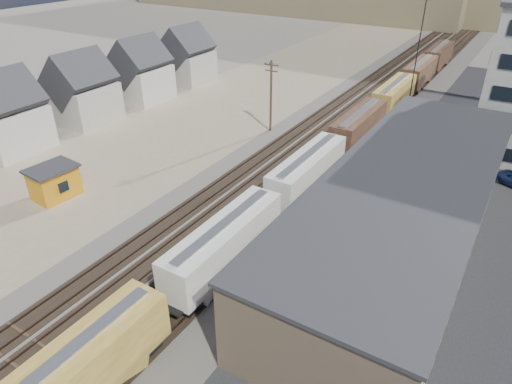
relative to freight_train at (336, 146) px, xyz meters
The scene contains 11 objects.
ground 36.48m from the freight_train, 96.00° to the right, with size 300.00×300.00×0.00m, color #6B6356.
ballast_bed 14.60m from the freight_train, 105.37° to the left, with size 18.00×200.00×0.06m, color #4C4742.
dirt_yard 24.27m from the freight_train, behind, with size 24.00×180.00×0.03m, color #85705B.
asphalt_lot 18.45m from the freight_train, ahead, with size 26.00×120.00×0.04m, color #232326.
rail_tracks 14.74m from the freight_train, 107.46° to the left, with size 11.40×200.00×0.24m.
freight_train is the anchor object (origin of this frame).
warehouse 15.83m from the freight_train, 44.97° to the right, with size 12.40×40.40×7.25m.
utility_pole_north 13.84m from the freight_train, 154.64° to the left, with size 2.20×0.32×10.00m.
radio_mast 24.75m from the freight_train, 84.73° to the left, with size 1.20×0.16×18.00m.
townhouse_row 39.45m from the freight_train, 163.54° to the right, with size 8.15×68.16×10.47m.
maintenance_shed 31.66m from the freight_train, 135.23° to the right, with size 4.11×5.10×3.52m.
Camera 1 is at (21.78, -10.89, 24.85)m, focal length 32.00 mm.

